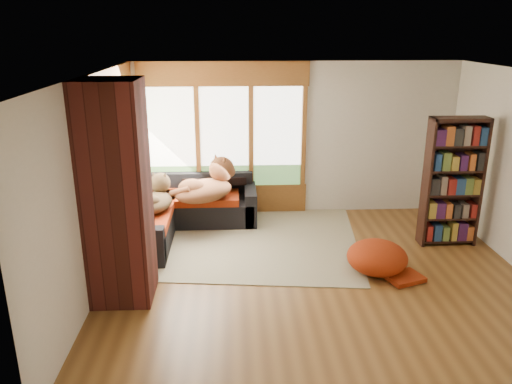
# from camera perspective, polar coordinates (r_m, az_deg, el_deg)

# --- Properties ---
(floor) EXTENTS (5.50, 5.50, 0.00)m
(floor) POSITION_cam_1_polar(r_m,az_deg,el_deg) (6.69, 6.86, -9.61)
(floor) COLOR brown
(floor) RESTS_ON ground
(ceiling) EXTENTS (5.50, 5.50, 0.00)m
(ceiling) POSITION_cam_1_polar(r_m,az_deg,el_deg) (5.94, 7.82, 13.15)
(ceiling) COLOR white
(wall_back) EXTENTS (5.50, 0.04, 2.60)m
(wall_back) POSITION_cam_1_polar(r_m,az_deg,el_deg) (8.58, 4.46, 6.03)
(wall_back) COLOR silver
(wall_back) RESTS_ON ground
(wall_front) EXTENTS (5.50, 0.04, 2.60)m
(wall_front) POSITION_cam_1_polar(r_m,az_deg,el_deg) (3.93, 13.59, -9.76)
(wall_front) COLOR silver
(wall_front) RESTS_ON ground
(wall_left) EXTENTS (0.04, 5.00, 2.60)m
(wall_left) POSITION_cam_1_polar(r_m,az_deg,el_deg) (6.32, -18.06, 0.68)
(wall_left) COLOR silver
(wall_left) RESTS_ON ground
(windows_back) EXTENTS (2.82, 0.10, 1.90)m
(windows_back) POSITION_cam_1_polar(r_m,az_deg,el_deg) (8.48, -3.63, 6.24)
(windows_back) COLOR brown
(windows_back) RESTS_ON wall_back
(windows_left) EXTENTS (0.10, 2.62, 1.90)m
(windows_left) POSITION_cam_1_polar(r_m,az_deg,el_deg) (7.42, -15.58, 3.86)
(windows_left) COLOR brown
(windows_left) RESTS_ON wall_left
(roller_blind) EXTENTS (0.03, 0.72, 0.90)m
(roller_blind) POSITION_cam_1_polar(r_m,az_deg,el_deg) (8.13, -14.39, 8.06)
(roller_blind) COLOR #5C7844
(roller_blind) RESTS_ON wall_left
(brick_chimney) EXTENTS (0.70, 0.70, 2.60)m
(brick_chimney) POSITION_cam_1_polar(r_m,az_deg,el_deg) (5.91, -15.63, -0.29)
(brick_chimney) COLOR #471914
(brick_chimney) RESTS_ON ground
(sectional_sofa) EXTENTS (2.20, 2.20, 0.80)m
(sectional_sofa) POSITION_cam_1_polar(r_m,az_deg,el_deg) (8.07, -8.90, -2.32)
(sectional_sofa) COLOR black
(sectional_sofa) RESTS_ON ground
(area_rug) EXTENTS (4.04, 3.26, 0.01)m
(area_rug) POSITION_cam_1_polar(r_m,az_deg,el_deg) (7.75, -2.60, -5.39)
(area_rug) COLOR beige
(area_rug) RESTS_ON ground
(bookshelf) EXTENTS (0.82, 0.27, 1.92)m
(bookshelf) POSITION_cam_1_polar(r_m,az_deg,el_deg) (7.83, 21.56, 1.01)
(bookshelf) COLOR black
(bookshelf) RESTS_ON ground
(pouf) EXTENTS (1.02, 1.02, 0.43)m
(pouf) POSITION_cam_1_polar(r_m,az_deg,el_deg) (6.86, 13.68, -7.16)
(pouf) COLOR #9D3214
(pouf) RESTS_ON area_rug
(dog_tan) EXTENTS (1.18, 1.11, 0.58)m
(dog_tan) POSITION_cam_1_polar(r_m,az_deg,el_deg) (7.85, -5.53, 1.26)
(dog_tan) COLOR brown
(dog_tan) RESTS_ON sectional_sofa
(dog_brindle) EXTENTS (0.67, 0.89, 0.45)m
(dog_brindle) POSITION_cam_1_polar(r_m,az_deg,el_deg) (7.57, -11.44, -0.23)
(dog_brindle) COLOR #362718
(dog_brindle) RESTS_ON sectional_sofa
(throw_pillows) EXTENTS (1.98, 1.68, 0.45)m
(throw_pillows) POSITION_cam_1_polar(r_m,az_deg,el_deg) (7.97, -8.39, 0.92)
(throw_pillows) COLOR black
(throw_pillows) RESTS_ON sectional_sofa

